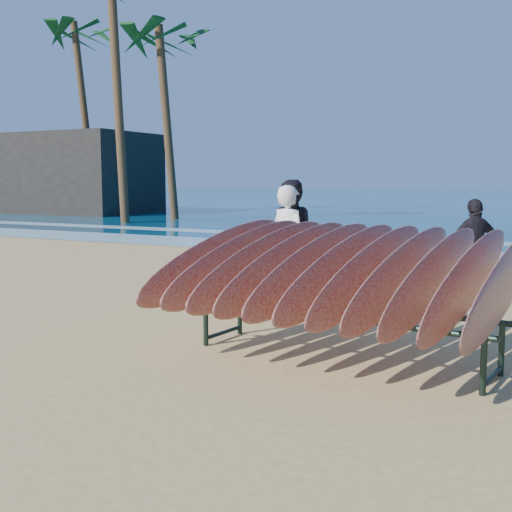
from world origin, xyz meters
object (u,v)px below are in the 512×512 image
Objects in this scene: palm_right at (83,38)px; building at (66,174)px; person_white at (289,245)px; surfboard_rack at (342,271)px; person_dark_a at (294,234)px; palm_mid at (166,43)px; person_dark_b at (475,247)px.

building is at bearing -171.87° from palm_right.
building is at bearing -20.48° from person_white.
person_dark_a is (-2.18, 3.81, -0.01)m from surfboard_rack.
person_dark_a is at bearing -38.75° from building.
palm_mid reaches higher than person_dark_a.
palm_right is at bearing 142.87° from surfboard_rack.
person_dark_b is at bearing -2.64° from person_dark_a.
building reaches higher than surfboard_rack.
palm_right reaches higher than building.
person_white is 0.17× the size of palm_right.
person_dark_a reaches higher than person_dark_b.
palm_mid is (-14.08, 17.30, 6.66)m from surfboard_rack.
building is 1.12× the size of palm_mid.
surfboard_rack is 23.28m from palm_mid.
building is 7.15m from palm_right.
person_white is 0.21× the size of palm_mid.
building is at bearing 160.26° from palm_mid.
person_white reaches higher than person_dark_b.
person_white is at bearing 130.85° from surfboard_rack.
surfboard_rack is at bearing 39.58° from person_dark_b.
palm_mid is at bearing -83.40° from person_dark_b.
surfboard_rack is at bearing -41.74° from building.
palm_right is at bearing -22.59° from person_white.
surfboard_rack is 4.39m from person_dark_a.
surfboard_rack is 0.41× the size of palm_mid.
building is (-21.27, 18.00, 1.23)m from person_white.
person_dark_a is at bearing -48.60° from palm_mid.
surfboard_rack is 2.00× the size of person_white.
person_dark_a is 27.04m from palm_right.
palm_right is (-7.57, 3.38, 1.56)m from palm_mid.
surfboard_rack is 0.35× the size of palm_right.
palm_mid is at bearing 117.25° from person_dark_a.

